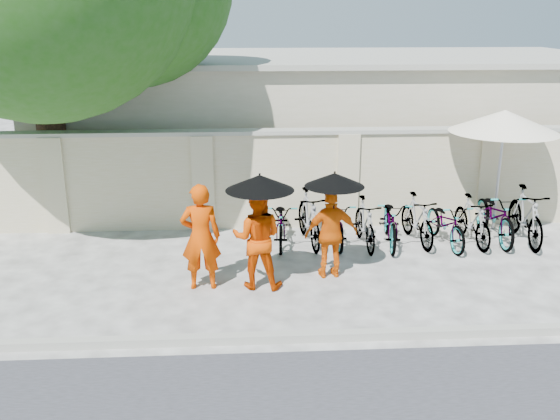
{
  "coord_description": "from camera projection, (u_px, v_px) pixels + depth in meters",
  "views": [
    {
      "loc": [
        -0.15,
        -9.4,
        4.39
      ],
      "look_at": [
        0.46,
        0.87,
        1.1
      ],
      "focal_mm": 40.0,
      "sensor_mm": 36.0,
      "label": 1
    }
  ],
  "objects": [
    {
      "name": "kerb",
      "position": [
        258.0,
        338.0,
        8.64
      ],
      "size": [
        40.0,
        0.16,
        0.12
      ],
      "primitive_type": "cube",
      "color": "#9C9B90",
      "rests_on": "ground"
    },
    {
      "name": "bike_6",
      "position": [
        446.0,
        223.0,
        12.15
      ],
      "size": [
        0.79,
        1.76,
        0.89
      ],
      "primitive_type": "imported",
      "rotation": [
        0.0,
        0.0,
        0.12
      ],
      "color": "#A8A8B2",
      "rests_on": "ground"
    },
    {
      "name": "parasol_center",
      "position": [
        260.0,
        183.0,
        9.8
      ],
      "size": [
        1.1,
        1.1,
        0.97
      ],
      "color": "black",
      "rests_on": "ground"
    },
    {
      "name": "bike_8",
      "position": [
        495.0,
        215.0,
        12.4
      ],
      "size": [
        0.69,
        1.95,
        1.02
      ],
      "primitive_type": "imported",
      "rotation": [
        0.0,
        0.0,
        -0.01
      ],
      "color": "#A8A8B2",
      "rests_on": "ground"
    },
    {
      "name": "bike_2",
      "position": [
        336.0,
        221.0,
        12.25
      ],
      "size": [
        0.64,
        1.72,
        0.9
      ],
      "primitive_type": "imported",
      "rotation": [
        0.0,
        0.0,
        0.02
      ],
      "color": "#A8A8B2",
      "rests_on": "ground"
    },
    {
      "name": "monk_left",
      "position": [
        201.0,
        237.0,
        10.11
      ],
      "size": [
        0.66,
        0.45,
        1.78
      ],
      "primitive_type": "imported",
      "rotation": [
        0.0,
        0.0,
        3.17
      ],
      "color": "#D63D00",
      "rests_on": "ground"
    },
    {
      "name": "compound_wall",
      "position": [
        299.0,
        180.0,
        13.07
      ],
      "size": [
        20.0,
        0.3,
        2.0
      ],
      "primitive_type": "cube",
      "color": "beige",
      "rests_on": "ground"
    },
    {
      "name": "bike_5",
      "position": [
        417.0,
        219.0,
        12.25
      ],
      "size": [
        0.65,
        1.65,
        0.96
      ],
      "primitive_type": "imported",
      "rotation": [
        0.0,
        0.0,
        0.13
      ],
      "color": "#A8A8B2",
      "rests_on": "ground"
    },
    {
      "name": "parasol_right",
      "position": [
        335.0,
        180.0,
        10.22
      ],
      "size": [
        1.0,
        1.0,
        0.98
      ],
      "color": "black",
      "rests_on": "ground"
    },
    {
      "name": "bike_9",
      "position": [
        526.0,
        216.0,
        12.25
      ],
      "size": [
        0.64,
        1.86,
        1.1
      ],
      "primitive_type": "imported",
      "rotation": [
        0.0,
        0.0,
        -0.07
      ],
      "color": "#A8A8B2",
      "rests_on": "ground"
    },
    {
      "name": "monk_right",
      "position": [
        331.0,
        234.0,
        10.59
      ],
      "size": [
        0.95,
        0.48,
        1.56
      ],
      "primitive_type": "imported",
      "rotation": [
        0.0,
        0.0,
        3.25
      ],
      "color": "#E05908",
      "rests_on": "ground"
    },
    {
      "name": "bike_7",
      "position": [
        472.0,
        221.0,
        12.21
      ],
      "size": [
        0.61,
        1.61,
        0.95
      ],
      "primitive_type": "imported",
      "rotation": [
        0.0,
        0.0,
        0.11
      ],
      "color": "#A8A8B2",
      "rests_on": "ground"
    },
    {
      "name": "bike_3",
      "position": [
        365.0,
        223.0,
        12.05
      ],
      "size": [
        0.51,
        1.6,
        0.95
      ],
      "primitive_type": "imported",
      "rotation": [
        0.0,
        0.0,
        0.04
      ],
      "color": "#A8A8B2",
      "rests_on": "ground"
    },
    {
      "name": "bike_4",
      "position": [
        391.0,
        221.0,
        12.17
      ],
      "size": [
        0.86,
        1.89,
        0.96
      ],
      "primitive_type": "imported",
      "rotation": [
        0.0,
        0.0,
        -0.12
      ],
      "color": "#A8A8B2",
      "rests_on": "ground"
    },
    {
      "name": "building_behind",
      "position": [
        324.0,
        121.0,
        16.56
      ],
      "size": [
        14.0,
        6.0,
        3.2
      ],
      "primitive_type": "cube",
      "color": "beige",
      "rests_on": "ground"
    },
    {
      "name": "ground",
      "position": [
        256.0,
        290.0,
        10.28
      ],
      "size": [
        80.0,
        80.0,
        0.0
      ],
      "primitive_type": "plane",
      "color": "silver"
    },
    {
      "name": "patio_umbrella",
      "position": [
        504.0,
        123.0,
        12.24
      ],
      "size": [
        2.77,
        2.77,
        2.55
      ],
      "rotation": [
        0.0,
        0.0,
        -0.38
      ],
      "color": "#9C9B90",
      "rests_on": "ground"
    },
    {
      "name": "monk_center",
      "position": [
        257.0,
        238.0,
        10.17
      ],
      "size": [
        0.93,
        0.77,
        1.72
      ],
      "primitive_type": "imported",
      "rotation": [
        0.0,
        0.0,
        2.98
      ],
      "color": "#D23E01",
      "rests_on": "ground"
    },
    {
      "name": "bike_0",
      "position": [
        282.0,
        222.0,
        12.19
      ],
      "size": [
        0.7,
        1.74,
        0.9
      ],
      "primitive_type": "imported",
      "rotation": [
        0.0,
        0.0,
        -0.06
      ],
      "color": "#A8A8B2",
      "rests_on": "ground"
    },
    {
      "name": "bike_1",
      "position": [
        309.0,
        218.0,
        12.18
      ],
      "size": [
        0.72,
        1.83,
        1.07
      ],
      "primitive_type": "imported",
      "rotation": [
        0.0,
        0.0,
        0.12
      ],
      "color": "#A8A8B2",
      "rests_on": "ground"
    }
  ]
}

